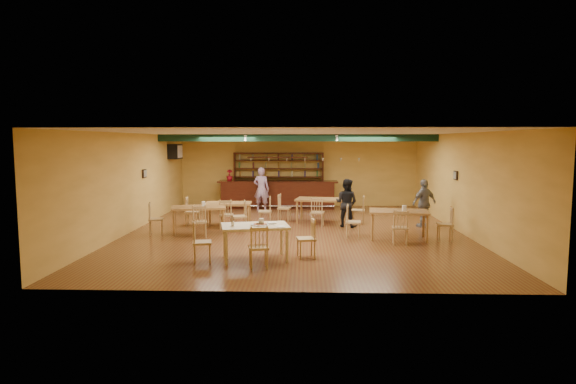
{
  "coord_description": "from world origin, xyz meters",
  "views": [
    {
      "loc": [
        0.29,
        -14.61,
        2.76
      ],
      "look_at": [
        -0.24,
        0.6,
        1.15
      ],
      "focal_mm": 30.13,
      "sensor_mm": 36.0,
      "label": 1
    }
  ],
  "objects_px": {
    "bar_counter": "(278,194)",
    "dining_table_a": "(229,214)",
    "patron_bar": "(261,189)",
    "patron_right_a": "(346,203)",
    "dining_table_d": "(398,225)",
    "dining_table_c": "(199,220)",
    "near_table": "(255,242)",
    "dining_table_b": "(321,210)"
  },
  "relations": [
    {
      "from": "dining_table_b",
      "to": "patron_right_a",
      "type": "height_order",
      "value": "patron_right_a"
    },
    {
      "from": "dining_table_c",
      "to": "near_table",
      "type": "distance_m",
      "value": 3.88
    },
    {
      "from": "dining_table_b",
      "to": "patron_right_a",
      "type": "distance_m",
      "value": 1.19
    },
    {
      "from": "dining_table_b",
      "to": "patron_right_a",
      "type": "bearing_deg",
      "value": -35.21
    },
    {
      "from": "dining_table_d",
      "to": "patron_bar",
      "type": "height_order",
      "value": "patron_bar"
    },
    {
      "from": "dining_table_c",
      "to": "patron_right_a",
      "type": "distance_m",
      "value": 4.71
    },
    {
      "from": "near_table",
      "to": "patron_bar",
      "type": "bearing_deg",
      "value": 82.43
    },
    {
      "from": "bar_counter",
      "to": "patron_right_a",
      "type": "relative_size",
      "value": 3.15
    },
    {
      "from": "bar_counter",
      "to": "patron_right_a",
      "type": "height_order",
      "value": "patron_right_a"
    },
    {
      "from": "dining_table_c",
      "to": "dining_table_d",
      "type": "relative_size",
      "value": 0.98
    },
    {
      "from": "dining_table_b",
      "to": "patron_right_a",
      "type": "relative_size",
      "value": 1.05
    },
    {
      "from": "near_table",
      "to": "patron_bar",
      "type": "relative_size",
      "value": 0.88
    },
    {
      "from": "bar_counter",
      "to": "dining_table_a",
      "type": "xyz_separation_m",
      "value": [
        -1.4,
        -4.12,
        -0.19
      ]
    },
    {
      "from": "dining_table_a",
      "to": "dining_table_d",
      "type": "xyz_separation_m",
      "value": [
        5.15,
        -2.09,
        0.03
      ]
    },
    {
      "from": "dining_table_d",
      "to": "patron_right_a",
      "type": "relative_size",
      "value": 1.05
    },
    {
      "from": "dining_table_c",
      "to": "dining_table_d",
      "type": "distance_m",
      "value": 5.9
    },
    {
      "from": "bar_counter",
      "to": "dining_table_d",
      "type": "bearing_deg",
      "value": -58.88
    },
    {
      "from": "dining_table_c",
      "to": "bar_counter",
      "type": "bearing_deg",
      "value": 54.92
    },
    {
      "from": "dining_table_a",
      "to": "dining_table_b",
      "type": "height_order",
      "value": "dining_table_b"
    },
    {
      "from": "dining_table_d",
      "to": "patron_bar",
      "type": "relative_size",
      "value": 0.94
    },
    {
      "from": "dining_table_b",
      "to": "near_table",
      "type": "bearing_deg",
      "value": -98.08
    },
    {
      "from": "bar_counter",
      "to": "patron_right_a",
      "type": "distance_m",
      "value": 4.94
    },
    {
      "from": "dining_table_a",
      "to": "near_table",
      "type": "relative_size",
      "value": 0.98
    },
    {
      "from": "dining_table_b",
      "to": "patron_bar",
      "type": "height_order",
      "value": "patron_bar"
    },
    {
      "from": "near_table",
      "to": "patron_right_a",
      "type": "bearing_deg",
      "value": 49.12
    },
    {
      "from": "patron_bar",
      "to": "patron_right_a",
      "type": "relative_size",
      "value": 1.12
    },
    {
      "from": "dining_table_a",
      "to": "patron_right_a",
      "type": "relative_size",
      "value": 0.96
    },
    {
      "from": "bar_counter",
      "to": "dining_table_b",
      "type": "bearing_deg",
      "value": -64.69
    },
    {
      "from": "near_table",
      "to": "dining_table_d",
      "type": "bearing_deg",
      "value": 21.98
    },
    {
      "from": "bar_counter",
      "to": "patron_bar",
      "type": "height_order",
      "value": "patron_bar"
    },
    {
      "from": "dining_table_b",
      "to": "dining_table_a",
      "type": "bearing_deg",
      "value": -158.4
    },
    {
      "from": "bar_counter",
      "to": "patron_right_a",
      "type": "bearing_deg",
      "value": -60.26
    },
    {
      "from": "dining_table_a",
      "to": "dining_table_c",
      "type": "height_order",
      "value": "dining_table_c"
    },
    {
      "from": "dining_table_d",
      "to": "near_table",
      "type": "height_order",
      "value": "near_table"
    },
    {
      "from": "bar_counter",
      "to": "near_table",
      "type": "xyz_separation_m",
      "value": [
        -0.05,
        -8.74,
        -0.16
      ]
    },
    {
      "from": "bar_counter",
      "to": "dining_table_d",
      "type": "relative_size",
      "value": 3.01
    },
    {
      "from": "patron_bar",
      "to": "patron_right_a",
      "type": "height_order",
      "value": "patron_bar"
    },
    {
      "from": "bar_counter",
      "to": "dining_table_c",
      "type": "distance_m",
      "value": 5.84
    },
    {
      "from": "patron_bar",
      "to": "dining_table_d",
      "type": "bearing_deg",
      "value": 138.05
    },
    {
      "from": "bar_counter",
      "to": "near_table",
      "type": "bearing_deg",
      "value": -90.3
    },
    {
      "from": "dining_table_a",
      "to": "dining_table_b",
      "type": "xyz_separation_m",
      "value": [
        3.05,
        0.64,
        0.03
      ]
    },
    {
      "from": "dining_table_b",
      "to": "dining_table_c",
      "type": "bearing_deg",
      "value": -142.53
    }
  ]
}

